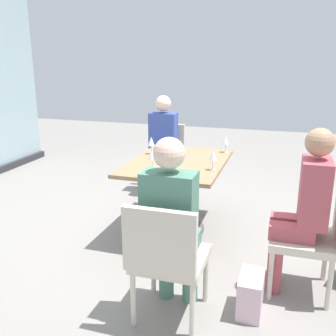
{
  "coord_description": "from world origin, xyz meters",
  "views": [
    {
      "loc": [
        -3.55,
        -1.01,
        1.72
      ],
      "look_at": [
        0.0,
        0.1,
        0.65
      ],
      "focal_mm": 41.27,
      "sensor_mm": 36.0,
      "label": 1
    }
  ],
  "objects_px": {
    "cell_phone_on_table": "(188,172)",
    "wine_glass_5": "(213,156)",
    "wine_glass_0": "(165,148)",
    "handbag_0": "(251,294)",
    "chair_front_left": "(317,232)",
    "wine_glass_3": "(178,147)",
    "chair_side_end": "(167,255)",
    "wine_glass_4": "(152,155)",
    "wine_glass_2": "(151,142)",
    "person_front_left": "(304,204)",
    "wine_glass_6": "(226,140)",
    "coffee_cup": "(155,172)",
    "dining_table_main": "(177,179)",
    "chair_far_right": "(165,154)",
    "wine_glass_1": "(170,153)",
    "person_side_end": "(172,219)",
    "person_far_right": "(162,140)"
  },
  "relations": [
    {
      "from": "wine_glass_0",
      "to": "wine_glass_4",
      "type": "height_order",
      "value": "same"
    },
    {
      "from": "chair_side_end",
      "to": "coffee_cup",
      "type": "xyz_separation_m",
      "value": [
        0.86,
        0.37,
        0.28
      ]
    },
    {
      "from": "person_front_left",
      "to": "person_far_right",
      "type": "bearing_deg",
      "value": 42.93
    },
    {
      "from": "dining_table_main",
      "to": "person_side_end",
      "type": "height_order",
      "value": "person_side_end"
    },
    {
      "from": "dining_table_main",
      "to": "chair_front_left",
      "type": "distance_m",
      "value": 1.49
    },
    {
      "from": "person_side_end",
      "to": "handbag_0",
      "type": "bearing_deg",
      "value": -72.93
    },
    {
      "from": "wine_glass_4",
      "to": "handbag_0",
      "type": "bearing_deg",
      "value": -129.05
    },
    {
      "from": "chair_side_end",
      "to": "wine_glass_6",
      "type": "xyz_separation_m",
      "value": [
        1.93,
        -0.05,
        0.37
      ]
    },
    {
      "from": "wine_glass_6",
      "to": "wine_glass_4",
      "type": "bearing_deg",
      "value": 147.29
    },
    {
      "from": "person_front_left",
      "to": "wine_glass_4",
      "type": "distance_m",
      "value": 1.4
    },
    {
      "from": "chair_side_end",
      "to": "coffee_cup",
      "type": "distance_m",
      "value": 0.98
    },
    {
      "from": "cell_phone_on_table",
      "to": "wine_glass_5",
      "type": "bearing_deg",
      "value": -28.37
    },
    {
      "from": "chair_front_left",
      "to": "wine_glass_3",
      "type": "height_order",
      "value": "wine_glass_3"
    },
    {
      "from": "person_side_end",
      "to": "wine_glass_2",
      "type": "distance_m",
      "value": 1.67
    },
    {
      "from": "dining_table_main",
      "to": "cell_phone_on_table",
      "type": "xyz_separation_m",
      "value": [
        -0.35,
        -0.2,
        0.19
      ]
    },
    {
      "from": "chair_side_end",
      "to": "wine_glass_4",
      "type": "bearing_deg",
      "value": 24.02
    },
    {
      "from": "wine_glass_1",
      "to": "handbag_0",
      "type": "relative_size",
      "value": 0.62
    },
    {
      "from": "wine_glass_2",
      "to": "wine_glass_1",
      "type": "bearing_deg",
      "value": -141.21
    },
    {
      "from": "person_side_end",
      "to": "chair_side_end",
      "type": "bearing_deg",
      "value": 180.0
    },
    {
      "from": "dining_table_main",
      "to": "handbag_0",
      "type": "xyz_separation_m",
      "value": [
        -1.15,
        -0.86,
        -0.41
      ]
    },
    {
      "from": "wine_glass_0",
      "to": "cell_phone_on_table",
      "type": "height_order",
      "value": "wine_glass_0"
    },
    {
      "from": "chair_side_end",
      "to": "handbag_0",
      "type": "bearing_deg",
      "value": -62.75
    },
    {
      "from": "person_front_left",
      "to": "coffee_cup",
      "type": "xyz_separation_m",
      "value": [
        0.2,
        1.21,
        0.08
      ]
    },
    {
      "from": "person_far_right",
      "to": "wine_glass_4",
      "type": "bearing_deg",
      "value": -165.36
    },
    {
      "from": "wine_glass_5",
      "to": "cell_phone_on_table",
      "type": "bearing_deg",
      "value": 127.63
    },
    {
      "from": "chair_front_left",
      "to": "chair_far_right",
      "type": "height_order",
      "value": "same"
    },
    {
      "from": "person_front_left",
      "to": "handbag_0",
      "type": "xyz_separation_m",
      "value": [
        -0.39,
        0.31,
        -0.56
      ]
    },
    {
      "from": "chair_front_left",
      "to": "person_front_left",
      "type": "xyz_separation_m",
      "value": [
        0.0,
        0.11,
        0.2
      ]
    },
    {
      "from": "cell_phone_on_table",
      "to": "wine_glass_1",
      "type": "bearing_deg",
      "value": 80.98
    },
    {
      "from": "chair_side_end",
      "to": "person_far_right",
      "type": "bearing_deg",
      "value": 18.93
    },
    {
      "from": "chair_side_end",
      "to": "coffee_cup",
      "type": "relative_size",
      "value": 9.67
    },
    {
      "from": "person_front_left",
      "to": "wine_glass_4",
      "type": "bearing_deg",
      "value": 71.83
    },
    {
      "from": "chair_front_left",
      "to": "handbag_0",
      "type": "relative_size",
      "value": 2.9
    },
    {
      "from": "wine_glass_3",
      "to": "cell_phone_on_table",
      "type": "distance_m",
      "value": 0.47
    },
    {
      "from": "wine_glass_0",
      "to": "wine_glass_3",
      "type": "bearing_deg",
      "value": -53.05
    },
    {
      "from": "chair_far_right",
      "to": "wine_glass_0",
      "type": "height_order",
      "value": "wine_glass_0"
    },
    {
      "from": "coffee_cup",
      "to": "handbag_0",
      "type": "distance_m",
      "value": 1.25
    },
    {
      "from": "wine_glass_0",
      "to": "wine_glass_3",
      "type": "distance_m",
      "value": 0.14
    },
    {
      "from": "chair_front_left",
      "to": "cell_phone_on_table",
      "type": "height_order",
      "value": "chair_front_left"
    },
    {
      "from": "wine_glass_6",
      "to": "coffee_cup",
      "type": "relative_size",
      "value": 2.06
    },
    {
      "from": "chair_far_right",
      "to": "wine_glass_5",
      "type": "relative_size",
      "value": 4.7
    },
    {
      "from": "wine_glass_1",
      "to": "handbag_0",
      "type": "height_order",
      "value": "wine_glass_1"
    },
    {
      "from": "person_front_left",
      "to": "wine_glass_6",
      "type": "height_order",
      "value": "person_front_left"
    },
    {
      "from": "wine_glass_0",
      "to": "handbag_0",
      "type": "relative_size",
      "value": 0.62
    },
    {
      "from": "wine_glass_3",
      "to": "wine_glass_0",
      "type": "bearing_deg",
      "value": 126.95
    },
    {
      "from": "handbag_0",
      "to": "person_side_end",
      "type": "bearing_deg",
      "value": 108.06
    },
    {
      "from": "chair_side_end",
      "to": "wine_glass_5",
      "type": "height_order",
      "value": "wine_glass_5"
    },
    {
      "from": "wine_glass_2",
      "to": "person_front_left",
      "type": "bearing_deg",
      "value": -122.51
    },
    {
      "from": "chair_far_right",
      "to": "cell_phone_on_table",
      "type": "xyz_separation_m",
      "value": [
        -1.5,
        -0.7,
        0.24
      ]
    },
    {
      "from": "dining_table_main",
      "to": "chair_side_end",
      "type": "relative_size",
      "value": 1.44
    }
  ]
}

